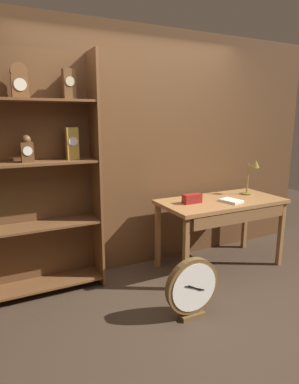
{
  "coord_description": "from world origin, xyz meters",
  "views": [
    {
      "loc": [
        -1.48,
        -1.96,
        1.66
      ],
      "look_at": [
        -0.15,
        0.69,
        1.0
      ],
      "focal_mm": 30.85,
      "sensor_mm": 36.0,
      "label": 1
    }
  ],
  "objects": [
    {
      "name": "ground_plane",
      "position": [
        0.0,
        0.0,
        0.0
      ],
      "size": [
        10.0,
        10.0,
        0.0
      ],
      "primitive_type": "plane",
      "color": "#3D2D21"
    },
    {
      "name": "round_clock_large",
      "position": [
        -0.03,
        0.13,
        0.27
      ],
      "size": [
        0.49,
        0.11,
        0.53
      ],
      "color": "brown",
      "rests_on": "ground"
    },
    {
      "name": "open_repair_manual",
      "position": [
        0.84,
        0.71,
        0.79
      ],
      "size": [
        0.21,
        0.25,
        0.02
      ],
      "primitive_type": "cube",
      "rotation": [
        0.0,
        0.0,
        0.23
      ],
      "color": "silver",
      "rests_on": "workbench"
    },
    {
      "name": "workbench",
      "position": [
        0.81,
        0.81,
        0.7
      ],
      "size": [
        1.38,
        0.68,
        0.78
      ],
      "color": "#9E6B3D",
      "rests_on": "ground"
    },
    {
      "name": "bookshelf",
      "position": [
        -1.18,
        1.16,
        1.18
      ],
      "size": [
        1.27,
        0.32,
        2.27
      ],
      "color": "brown",
      "rests_on": "ground"
    },
    {
      "name": "toolbox_small",
      "position": [
        0.43,
        0.86,
        0.83
      ],
      "size": [
        0.2,
        0.09,
        0.1
      ],
      "primitive_type": "cube",
      "color": "maroon",
      "rests_on": "workbench"
    },
    {
      "name": "desk_lamp",
      "position": [
        1.28,
        0.89,
        1.03
      ],
      "size": [
        0.2,
        0.19,
        0.42
      ],
      "color": "olive",
      "rests_on": "workbench"
    },
    {
      "name": "back_wood_panel",
      "position": [
        0.0,
        1.33,
        1.3
      ],
      "size": [
        4.8,
        0.05,
        2.6
      ],
      "primitive_type": "cube",
      "color": "brown",
      "rests_on": "ground"
    }
  ]
}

